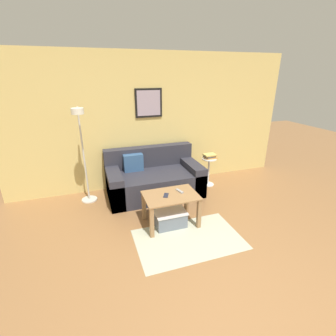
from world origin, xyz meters
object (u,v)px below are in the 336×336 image
(storage_bin, at_px, (169,217))
(couch, at_px, (154,179))
(side_table, at_px, (209,169))
(cell_phone, at_px, (166,195))
(book_stack, at_px, (210,156))
(floor_lamp, at_px, (82,146))
(coffee_table, at_px, (171,201))
(remote_control, at_px, (179,191))

(storage_bin, bearing_deg, couch, 86.97)
(side_table, distance_m, cell_phone, 1.66)
(storage_bin, bearing_deg, book_stack, 41.07)
(couch, bearing_deg, floor_lamp, -179.02)
(coffee_table, distance_m, cell_phone, 0.14)
(storage_bin, bearing_deg, remote_control, 18.59)
(coffee_table, xyz_separation_m, floor_lamp, (-1.16, 1.04, 0.69))
(cell_phone, bearing_deg, storage_bin, 16.49)
(book_stack, relative_size, remote_control, 1.68)
(coffee_table, distance_m, floor_lamp, 1.71)
(couch, relative_size, cell_phone, 12.35)
(remote_control, relative_size, cell_phone, 1.07)
(side_table, distance_m, book_stack, 0.28)
(storage_bin, height_order, floor_lamp, floor_lamp)
(couch, xyz_separation_m, side_table, (1.16, 0.00, 0.05))
(side_table, height_order, remote_control, side_table)
(side_table, bearing_deg, remote_control, -135.77)
(coffee_table, distance_m, book_stack, 1.63)
(couch, height_order, book_stack, couch)
(floor_lamp, xyz_separation_m, cell_phone, (1.09, -1.04, -0.57))
(storage_bin, distance_m, remote_control, 0.43)
(storage_bin, distance_m, floor_lamp, 1.81)
(side_table, relative_size, cell_phone, 4.12)
(floor_lamp, bearing_deg, remote_control, -36.64)
(coffee_table, relative_size, side_table, 1.38)
(side_table, bearing_deg, couch, -179.99)
(cell_phone, bearing_deg, floor_lamp, 162.75)
(remote_control, bearing_deg, side_table, 28.07)
(coffee_table, xyz_separation_m, cell_phone, (-0.07, 0.00, 0.11))
(remote_control, bearing_deg, coffee_table, -176.29)
(coffee_table, distance_m, storage_bin, 0.26)
(couch, xyz_separation_m, storage_bin, (-0.06, -1.07, -0.17))
(couch, bearing_deg, side_table, 0.01)
(coffee_table, bearing_deg, remote_control, 19.86)
(coffee_table, height_order, storage_bin, coffee_table)
(coffee_table, xyz_separation_m, side_table, (1.19, 1.06, -0.04))
(floor_lamp, height_order, remote_control, floor_lamp)
(coffee_table, bearing_deg, storage_bin, -169.41)
(coffee_table, relative_size, cell_phone, 5.70)
(remote_control, height_order, cell_phone, remote_control)
(side_table, xyz_separation_m, book_stack, (0.01, 0.01, 0.28))
(side_table, relative_size, remote_control, 3.84)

